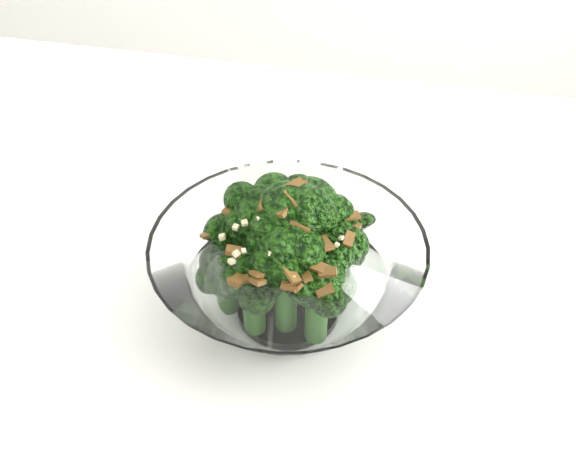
{
  "coord_description": "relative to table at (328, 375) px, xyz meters",
  "views": [
    {
      "loc": [
        -0.08,
        -0.3,
        1.13
      ],
      "look_at": [
        -0.1,
        0.04,
        0.84
      ],
      "focal_mm": 40.0,
      "sensor_mm": 36.0,
      "label": 1
    }
  ],
  "objects": [
    {
      "name": "table",
      "position": [
        0.0,
        0.0,
        0.0
      ],
      "size": [
        1.31,
        0.97,
        0.75
      ],
      "color": "white",
      "rests_on": "ground"
    },
    {
      "name": "broccoli_dish",
      "position": [
        -0.03,
        0.01,
        0.12
      ],
      "size": [
        0.2,
        0.2,
        0.12
      ],
      "color": "white",
      "rests_on": "table"
    }
  ]
}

